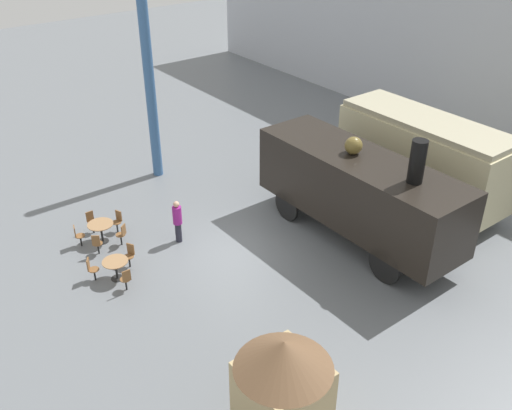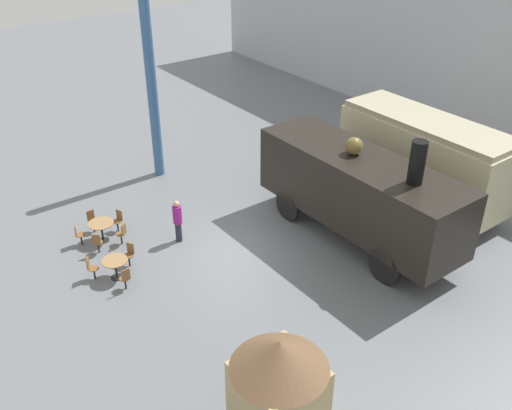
% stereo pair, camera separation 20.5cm
% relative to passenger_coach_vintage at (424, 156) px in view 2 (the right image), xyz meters
% --- Properties ---
extents(ground_plane, '(80.00, 80.00, 0.00)m').
position_rel_passenger_coach_vintage_xyz_m(ground_plane, '(-1.67, -8.24, -2.11)').
color(ground_plane, slate).
extents(backdrop_wall, '(44.00, 0.15, 9.00)m').
position_rel_passenger_coach_vintage_xyz_m(backdrop_wall, '(-1.67, 7.07, 2.39)').
color(backdrop_wall, '#B2B7C1').
rests_on(backdrop_wall, ground_plane).
extents(passenger_coach_vintage, '(7.18, 2.45, 3.68)m').
position_rel_passenger_coach_vintage_xyz_m(passenger_coach_vintage, '(0.00, 0.00, 0.00)').
color(passenger_coach_vintage, beige).
rests_on(passenger_coach_vintage, ground_plane).
extents(steam_locomotive, '(8.39, 2.52, 4.79)m').
position_rel_passenger_coach_vintage_xyz_m(steam_locomotive, '(0.37, -4.09, -0.03)').
color(steam_locomotive, black).
rests_on(steam_locomotive, ground_plane).
extents(cafe_table_near, '(0.87, 0.87, 0.73)m').
position_rel_passenger_coach_vintage_xyz_m(cafe_table_near, '(-2.73, -12.34, -1.54)').
color(cafe_table_near, black).
rests_on(cafe_table_near, ground_plane).
extents(cafe_table_mid, '(0.95, 0.95, 0.78)m').
position_rel_passenger_coach_vintage_xyz_m(cafe_table_mid, '(-5.14, -11.78, -1.48)').
color(cafe_table_mid, black).
rests_on(cafe_table_mid, ground_plane).
extents(cafe_chair_0, '(0.39, 0.40, 0.87)m').
position_rel_passenger_coach_vintage_xyz_m(cafe_chair_0, '(-3.16, -13.03, -1.60)').
color(cafe_chair_0, black).
rests_on(cafe_chair_0, ground_plane).
extents(cafe_chair_1, '(0.36, 0.36, 0.87)m').
position_rel_passenger_coach_vintage_xyz_m(cafe_chair_1, '(-1.92, -12.36, -1.60)').
color(cafe_chair_1, black).
rests_on(cafe_chair_1, ground_plane).
extents(cafe_chair_2, '(0.39, 0.40, 0.87)m').
position_rel_passenger_coach_vintage_xyz_m(cafe_chair_2, '(-3.12, -11.63, -1.60)').
color(cafe_chair_2, black).
rests_on(cafe_chair_2, ground_plane).
extents(cafe_chair_3, '(0.40, 0.40, 0.87)m').
position_rel_passenger_coach_vintage_xyz_m(cafe_chair_3, '(-4.47, -11.26, -1.60)').
color(cafe_chair_3, black).
rests_on(cafe_chair_3, ground_plane).
extents(cafe_chair_4, '(0.37, 0.39, 0.87)m').
position_rel_passenger_coach_vintage_xyz_m(cafe_chair_4, '(-5.42, -10.98, -1.60)').
color(cafe_chair_4, black).
rests_on(cafe_chair_4, ground_plane).
extents(cafe_chair_5, '(0.36, 0.36, 0.87)m').
position_rel_passenger_coach_vintage_xyz_m(cafe_chair_5, '(-5.98, -11.80, -1.60)').
color(cafe_chair_5, black).
rests_on(cafe_chair_5, ground_plane).
extents(cafe_chair_6, '(0.37, 0.39, 0.87)m').
position_rel_passenger_coach_vintage_xyz_m(cafe_chair_6, '(-5.38, -12.59, -1.60)').
color(cafe_chair_6, black).
rests_on(cafe_chair_6, ground_plane).
extents(cafe_chair_7, '(0.40, 0.40, 0.87)m').
position_rel_passenger_coach_vintage_xyz_m(cafe_chair_7, '(-4.44, -12.26, -1.60)').
color(cafe_chair_7, black).
rests_on(cafe_chair_7, ground_plane).
extents(visitor_person, '(0.34, 0.34, 1.71)m').
position_rel_passenger_coach_vintage_xyz_m(visitor_person, '(-3.42, -9.49, -1.18)').
color(visitor_person, '#262633').
rests_on(visitor_person, ground_plane).
extents(ticket_kiosk, '(2.34, 2.34, 3.00)m').
position_rel_passenger_coach_vintage_xyz_m(ticket_kiosk, '(5.40, -11.85, -0.44)').
color(ticket_kiosk, tan).
rests_on(ticket_kiosk, ground_plane).
extents(support_pillar, '(0.44, 0.44, 8.00)m').
position_rel_passenger_coach_vintage_xyz_m(support_pillar, '(-8.74, -7.41, 1.89)').
color(support_pillar, '#386093').
rests_on(support_pillar, ground_plane).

